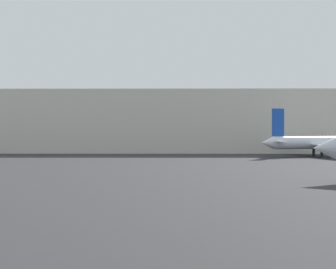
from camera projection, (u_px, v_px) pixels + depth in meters
The scene contains 2 objects.
airplane_distant at pixel (321, 142), 98.65m from camera, with size 25.87×22.58×9.40m.
terminal_building at pixel (139, 122), 123.32m from camera, with size 94.98×21.81×14.63m, color beige.
Camera 1 is at (-3.45, -10.36, 4.89)m, focal length 53.61 mm.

